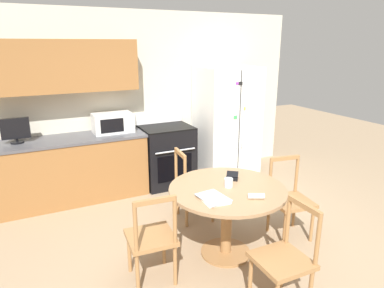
{
  "coord_description": "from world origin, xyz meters",
  "views": [
    {
      "loc": [
        -1.64,
        -2.43,
        2.13
      ],
      "look_at": [
        0.12,
        1.15,
        0.95
      ],
      "focal_mm": 32.0,
      "sensor_mm": 36.0,
      "label": 1
    }
  ],
  "objects_px": {
    "refrigerator": "(227,122)",
    "dining_chair_left": "(152,239)",
    "microwave": "(113,123)",
    "dining_chair_right": "(290,200)",
    "wallet": "(232,177)",
    "dining_chair_far": "(193,186)",
    "oven_range": "(167,155)",
    "countertop_tv": "(15,130)",
    "candle_glass": "(229,183)",
    "dining_chair_near": "(285,259)"
  },
  "relations": [
    {
      "from": "microwave",
      "to": "dining_chair_right",
      "type": "distance_m",
      "value": 2.63
    },
    {
      "from": "dining_chair_near",
      "to": "dining_chair_right",
      "type": "bearing_deg",
      "value": -42.59
    },
    {
      "from": "candle_glass",
      "to": "dining_chair_near",
      "type": "bearing_deg",
      "value": -88.62
    },
    {
      "from": "countertop_tv",
      "to": "dining_chair_far",
      "type": "height_order",
      "value": "countertop_tv"
    },
    {
      "from": "refrigerator",
      "to": "countertop_tv",
      "type": "relative_size",
      "value": 5.23
    },
    {
      "from": "microwave",
      "to": "candle_glass",
      "type": "height_order",
      "value": "microwave"
    },
    {
      "from": "candle_glass",
      "to": "oven_range",
      "type": "bearing_deg",
      "value": 85.94
    },
    {
      "from": "oven_range",
      "to": "dining_chair_near",
      "type": "relative_size",
      "value": 1.2
    },
    {
      "from": "refrigerator",
      "to": "microwave",
      "type": "xyz_separation_m",
      "value": [
        -1.82,
        0.14,
        0.15
      ]
    },
    {
      "from": "dining_chair_near",
      "to": "dining_chair_left",
      "type": "bearing_deg",
      "value": 49.65
    },
    {
      "from": "refrigerator",
      "to": "microwave",
      "type": "relative_size",
      "value": 3.24
    },
    {
      "from": "countertop_tv",
      "to": "dining_chair_far",
      "type": "bearing_deg",
      "value": -33.99
    },
    {
      "from": "dining_chair_right",
      "to": "oven_range",
      "type": "bearing_deg",
      "value": -63.14
    },
    {
      "from": "dining_chair_near",
      "to": "dining_chair_left",
      "type": "height_order",
      "value": "same"
    },
    {
      "from": "dining_chair_far",
      "to": "candle_glass",
      "type": "distance_m",
      "value": 0.89
    },
    {
      "from": "dining_chair_far",
      "to": "wallet",
      "type": "height_order",
      "value": "dining_chair_far"
    },
    {
      "from": "dining_chair_right",
      "to": "wallet",
      "type": "distance_m",
      "value": 0.77
    },
    {
      "from": "refrigerator",
      "to": "microwave",
      "type": "bearing_deg",
      "value": 175.66
    },
    {
      "from": "dining_chair_far",
      "to": "candle_glass",
      "type": "bearing_deg",
      "value": 5.58
    },
    {
      "from": "candle_glass",
      "to": "microwave",
      "type": "bearing_deg",
      "value": 106.84
    },
    {
      "from": "countertop_tv",
      "to": "oven_range",
      "type": "bearing_deg",
      "value": -1.88
    },
    {
      "from": "dining_chair_right",
      "to": "dining_chair_left",
      "type": "height_order",
      "value": "same"
    },
    {
      "from": "dining_chair_far",
      "to": "microwave",
      "type": "bearing_deg",
      "value": -147.7
    },
    {
      "from": "candle_glass",
      "to": "dining_chair_far",
      "type": "bearing_deg",
      "value": 89.72
    },
    {
      "from": "refrigerator",
      "to": "wallet",
      "type": "bearing_deg",
      "value": -119.98
    },
    {
      "from": "countertop_tv",
      "to": "dining_chair_right",
      "type": "distance_m",
      "value": 3.47
    },
    {
      "from": "microwave",
      "to": "dining_chair_left",
      "type": "distance_m",
      "value": 2.27
    },
    {
      "from": "oven_range",
      "to": "dining_chair_far",
      "type": "xyz_separation_m",
      "value": [
        -0.14,
        -1.2,
        -0.03
      ]
    },
    {
      "from": "microwave",
      "to": "dining_chair_near",
      "type": "height_order",
      "value": "microwave"
    },
    {
      "from": "countertop_tv",
      "to": "dining_chair_near",
      "type": "bearing_deg",
      "value": -57.05
    },
    {
      "from": "dining_chair_right",
      "to": "dining_chair_far",
      "type": "bearing_deg",
      "value": -37.08
    },
    {
      "from": "refrigerator",
      "to": "candle_glass",
      "type": "distance_m",
      "value": 2.3
    },
    {
      "from": "countertop_tv",
      "to": "dining_chair_near",
      "type": "relative_size",
      "value": 0.38
    },
    {
      "from": "oven_range",
      "to": "dining_chair_right",
      "type": "height_order",
      "value": "oven_range"
    },
    {
      "from": "dining_chair_far",
      "to": "dining_chair_left",
      "type": "distance_m",
      "value": 1.24
    },
    {
      "from": "refrigerator",
      "to": "countertop_tv",
      "type": "xyz_separation_m",
      "value": [
        -3.06,
        0.12,
        0.18
      ]
    },
    {
      "from": "oven_range",
      "to": "dining_chair_far",
      "type": "relative_size",
      "value": 1.2
    },
    {
      "from": "countertop_tv",
      "to": "candle_glass",
      "type": "bearing_deg",
      "value": -47.97
    },
    {
      "from": "microwave",
      "to": "wallet",
      "type": "distance_m",
      "value": 2.11
    },
    {
      "from": "microwave",
      "to": "wallet",
      "type": "height_order",
      "value": "microwave"
    },
    {
      "from": "refrigerator",
      "to": "dining_chair_left",
      "type": "xyz_separation_m",
      "value": [
        -2.04,
        -2.04,
        -0.46
      ]
    },
    {
      "from": "microwave",
      "to": "dining_chair_near",
      "type": "distance_m",
      "value": 3.08
    },
    {
      "from": "countertop_tv",
      "to": "dining_chair_left",
      "type": "relative_size",
      "value": 0.38
    },
    {
      "from": "dining_chair_near",
      "to": "dining_chair_right",
      "type": "xyz_separation_m",
      "value": [
        0.79,
        0.83,
        0.0
      ]
    },
    {
      "from": "oven_range",
      "to": "countertop_tv",
      "type": "height_order",
      "value": "countertop_tv"
    },
    {
      "from": "refrigerator",
      "to": "oven_range",
      "type": "distance_m",
      "value": 1.13
    },
    {
      "from": "dining_chair_far",
      "to": "wallet",
      "type": "distance_m",
      "value": 0.75
    },
    {
      "from": "oven_range",
      "to": "countertop_tv",
      "type": "xyz_separation_m",
      "value": [
        -2.02,
        0.07,
        0.61
      ]
    },
    {
      "from": "refrigerator",
      "to": "dining_chair_right",
      "type": "relative_size",
      "value": 1.98
    },
    {
      "from": "dining_chair_near",
      "to": "dining_chair_left",
      "type": "distance_m",
      "value": 1.16
    }
  ]
}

